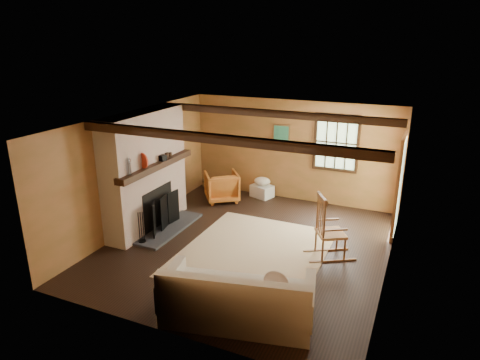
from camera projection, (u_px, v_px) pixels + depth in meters
The scene contains 10 objects.
ground at pixel (248, 246), 8.12m from camera, with size 5.50×5.50×0.00m, color black.
room_envelope at pixel (265, 161), 7.74m from camera, with size 5.02×5.52×2.44m.
fireplace at pixel (147, 176), 8.63m from camera, with size 1.02×2.30×2.40m.
rug at pixel (254, 252), 7.87m from camera, with size 2.50×3.00×0.01m, color #CCB288.
rocking_chair at pixel (329, 231), 7.57m from camera, with size 0.96×0.82×1.18m.
sofa at pixel (238, 302), 5.89m from camera, with size 2.24×1.35×0.84m.
firewood_pile at pixel (215, 184), 11.12m from camera, with size 0.66×0.12×0.24m.
laundry_basket at pixel (262, 191), 10.55m from camera, with size 0.50×0.38×0.30m, color silver.
basket_pillow at pixel (262, 181), 10.47m from camera, with size 0.41×0.33×0.20m, color white.
armchair at pixel (222, 187), 10.27m from camera, with size 0.75×0.77×0.70m, color #BF6026.
Camera 1 is at (2.82, -6.74, 3.78)m, focal length 32.00 mm.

